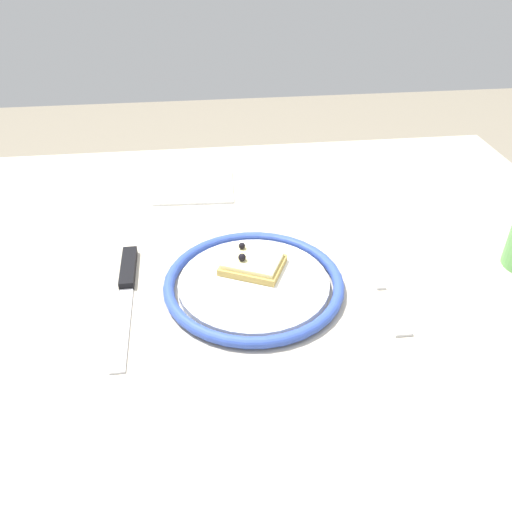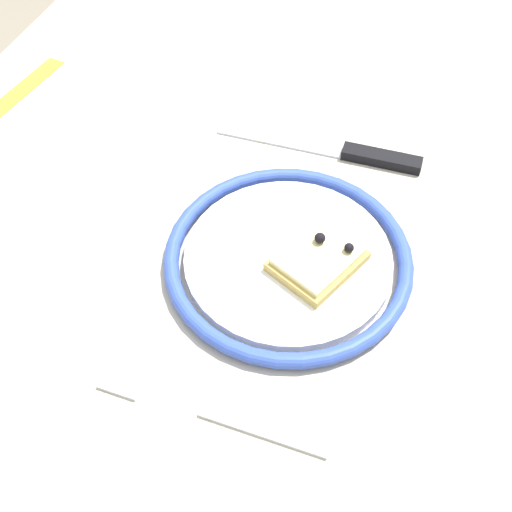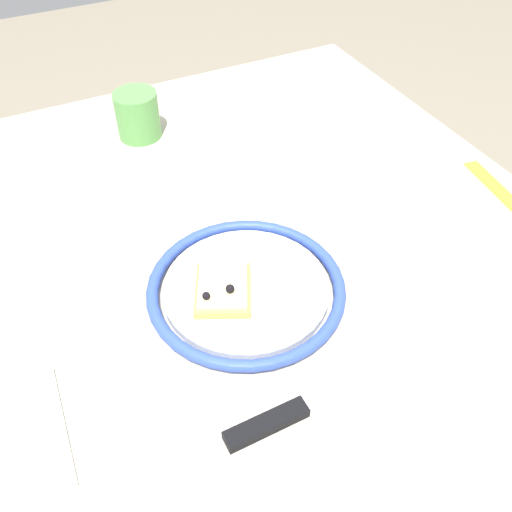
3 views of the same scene
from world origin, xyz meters
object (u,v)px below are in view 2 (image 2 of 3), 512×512
Objects in this scene: dining_table at (297,286)px; fork at (208,412)px; plate at (288,258)px; pizza_slice_near at (318,259)px; knife at (353,153)px.

fork is at bearing 173.14° from dining_table.
pizza_slice_near is (-0.00, -0.03, 0.01)m from plate.
dining_table is at bearing -6.86° from fork.
knife is at bearing -8.94° from plate.
knife is (0.14, -0.02, 0.08)m from dining_table.
plate reaches higher than knife.
fork is (-0.20, 0.02, 0.08)m from dining_table.
dining_table is 11.47× the size of pizza_slice_near.
pizza_slice_near reaches higher than dining_table.
pizza_slice_near is at bearing -15.67° from fork.
pizza_slice_near is at bearing -140.72° from dining_table.
pizza_slice_near is 0.42× the size of knife.
fork is at bearing 164.33° from pizza_slice_near.
plate is 0.03m from pizza_slice_near.
plate is 1.21× the size of fork.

